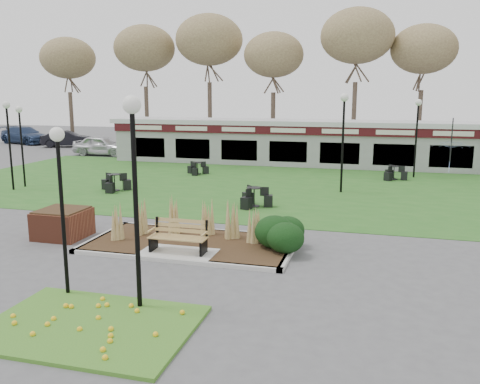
% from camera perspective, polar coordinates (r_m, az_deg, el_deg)
% --- Properties ---
extents(ground, '(100.00, 100.00, 0.00)m').
position_cam_1_polar(ground, '(14.87, -7.15, -7.33)').
color(ground, '#515154').
rests_on(ground, ground).
extents(lawn, '(34.00, 16.00, 0.02)m').
position_cam_1_polar(lawn, '(26.03, 2.89, 0.78)').
color(lawn, '#26601E').
rests_on(lawn, ground).
extents(flower_bed, '(4.20, 3.00, 0.16)m').
position_cam_1_polar(flower_bed, '(11.04, -16.51, -14.10)').
color(flower_bed, '#397320').
rests_on(flower_bed, ground).
extents(planting_bed, '(6.75, 3.40, 1.27)m').
position_cam_1_polar(planting_bed, '(15.58, -0.93, -4.98)').
color(planting_bed, '#352515').
rests_on(planting_bed, ground).
extents(park_bench, '(1.70, 0.66, 0.93)m').
position_cam_1_polar(park_bench, '(14.92, -6.84, -4.90)').
color(park_bench, '#A68A4B').
rests_on(park_bench, ground).
extents(brick_planter, '(1.50, 1.50, 0.95)m').
position_cam_1_polar(brick_planter, '(17.64, -19.29, -3.32)').
color(brick_planter, brown).
rests_on(brick_planter, ground).
extents(food_pavilion, '(24.60, 3.40, 2.90)m').
position_cam_1_polar(food_pavilion, '(33.58, 5.85, 5.61)').
color(food_pavilion, '#939396').
rests_on(food_pavilion, ground).
extents(tree_backdrop, '(47.24, 5.24, 10.36)m').
position_cam_1_polar(tree_backdrop, '(41.54, 7.94, 16.13)').
color(tree_backdrop, '#47382B').
rests_on(tree_backdrop, ground).
extents(lamp_post_near_left, '(0.33, 0.33, 3.94)m').
position_cam_1_polar(lamp_post_near_left, '(12.07, -19.58, 1.83)').
color(lamp_post_near_left, black).
rests_on(lamp_post_near_left, ground).
extents(lamp_post_near_right, '(0.38, 0.38, 4.64)m').
position_cam_1_polar(lamp_post_near_right, '(10.78, -11.83, 3.90)').
color(lamp_post_near_right, black).
rests_on(lamp_post_near_right, ground).
extents(lamp_post_mid_left, '(0.36, 0.36, 4.28)m').
position_cam_1_polar(lamp_post_mid_left, '(26.77, -24.61, 6.79)').
color(lamp_post_mid_left, black).
rests_on(lamp_post_mid_left, ground).
extents(lamp_post_mid_right, '(0.39, 0.39, 4.65)m').
position_cam_1_polar(lamp_post_mid_right, '(24.20, 11.55, 7.84)').
color(lamp_post_mid_right, black).
rests_on(lamp_post_mid_right, ground).
extents(lamp_post_far_right, '(0.36, 0.36, 4.32)m').
position_cam_1_polar(lamp_post_far_right, '(29.63, 19.29, 7.56)').
color(lamp_post_far_right, black).
rests_on(lamp_post_far_right, ground).
extents(lamp_post_far_left, '(0.33, 0.33, 4.03)m').
position_cam_1_polar(lamp_post_far_left, '(27.43, -23.43, 6.58)').
color(lamp_post_far_left, black).
rests_on(lamp_post_far_left, ground).
extents(bistro_set_a, '(1.50, 1.41, 0.81)m').
position_cam_1_polar(bistro_set_a, '(25.17, -13.90, 0.75)').
color(bistro_set_a, black).
rests_on(bistro_set_a, ground).
extents(bistro_set_b, '(1.30, 1.19, 0.69)m').
position_cam_1_polar(bistro_set_b, '(29.51, -4.83, 2.46)').
color(bistro_set_b, black).
rests_on(bistro_set_b, ground).
extents(bistro_set_c, '(1.25, 1.39, 0.74)m').
position_cam_1_polar(bistro_set_c, '(28.81, 16.88, 1.84)').
color(bistro_set_c, black).
rests_on(bistro_set_c, ground).
extents(bistro_set_d, '(1.44, 1.49, 0.81)m').
position_cam_1_polar(bistro_set_d, '(21.06, 1.59, -0.92)').
color(bistro_set_d, black).
rests_on(bistro_set_d, ground).
extents(patio_umbrella, '(1.93, 1.96, 2.32)m').
position_cam_1_polar(patio_umbrella, '(27.86, 22.53, 3.67)').
color(patio_umbrella, black).
rests_on(patio_umbrella, ground).
extents(car_silver, '(4.39, 1.80, 1.49)m').
position_cam_1_polar(car_silver, '(39.66, -15.21, 5.06)').
color(car_silver, silver).
rests_on(car_silver, ground).
extents(car_black, '(4.50, 2.88, 1.40)m').
position_cam_1_polar(car_black, '(46.75, -18.85, 5.67)').
color(car_black, black).
rests_on(car_black, ground).
extents(car_blue, '(5.79, 3.75, 1.56)m').
position_cam_1_polar(car_blue, '(51.05, -23.00, 5.89)').
color(car_blue, navy).
rests_on(car_blue, ground).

